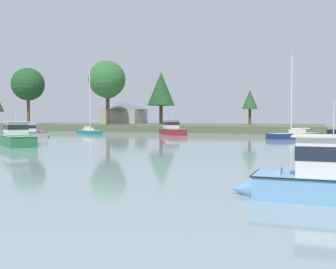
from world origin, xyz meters
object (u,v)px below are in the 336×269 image
object	(u,v)px
sailboat_teal	(89,133)
mooring_buoy_red	(164,142)
sailboat_navy	(295,137)
cruiser_grey	(28,135)
cruiser_maroon	(171,131)
cruiser_skyblue	(329,185)
cruiser_green	(15,140)

from	to	relation	value
sailboat_teal	mooring_buoy_red	distance (m)	31.30
sailboat_navy	cruiser_grey	bearing A→B (deg)	-160.82
cruiser_maroon	cruiser_grey	bearing A→B (deg)	-125.19
cruiser_skyblue	mooring_buoy_red	distance (m)	33.92
sailboat_navy	sailboat_teal	size ratio (longest dim) A/B	1.01
sailboat_teal	mooring_buoy_red	world-z (taller)	sailboat_teal
mooring_buoy_red	sailboat_teal	bearing A→B (deg)	139.27
cruiser_maroon	mooring_buoy_red	bearing A→B (deg)	-70.69
cruiser_green	cruiser_skyblue	bearing A→B (deg)	-30.84
sailboat_navy	sailboat_teal	world-z (taller)	sailboat_teal
sailboat_teal	cruiser_maroon	bearing A→B (deg)	13.19
sailboat_navy	sailboat_teal	xyz separation A→B (m)	(-37.71, 4.35, -0.01)
cruiser_maroon	cruiser_skyblue	bearing A→B (deg)	-63.35
cruiser_grey	cruiser_green	bearing A→B (deg)	-53.84
cruiser_maroon	cruiser_skyblue	distance (m)	58.99
cruiser_green	cruiser_skyblue	size ratio (longest dim) A/B	1.17
cruiser_green	cruiser_maroon	bearing A→B (deg)	81.24
sailboat_navy	sailboat_teal	bearing A→B (deg)	173.43
cruiser_grey	sailboat_teal	world-z (taller)	sailboat_teal
cruiser_maroon	mooring_buoy_red	world-z (taller)	cruiser_maroon
cruiser_skyblue	cruiser_maroon	bearing A→B (deg)	116.65
sailboat_teal	cruiser_grey	bearing A→B (deg)	-87.98
cruiser_grey	mooring_buoy_red	size ratio (longest dim) A/B	17.92
cruiser_grey	mooring_buoy_red	bearing A→B (deg)	-7.81
cruiser_grey	cruiser_green	world-z (taller)	cruiser_green
sailboat_teal	cruiser_maroon	size ratio (longest dim) A/B	1.25
cruiser_grey	sailboat_navy	xyz separation A→B (m)	(37.10, 12.90, -0.24)
cruiser_grey	sailboat_navy	distance (m)	39.28
sailboat_navy	cruiser_skyblue	bearing A→B (deg)	-84.83
sailboat_navy	cruiser_skyblue	distance (m)	44.97
sailboat_navy	cruiser_skyblue	world-z (taller)	sailboat_navy
cruiser_green	mooring_buoy_red	bearing A→B (deg)	35.76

